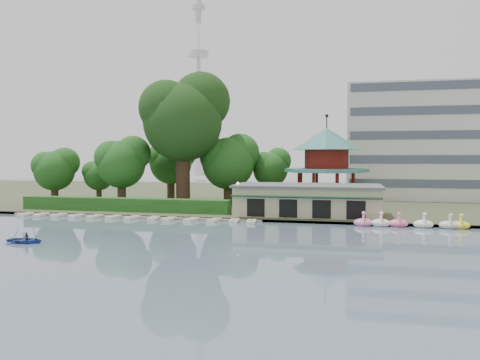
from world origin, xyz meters
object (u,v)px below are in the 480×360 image
(dock, at_px, (133,217))
(big_tree, at_px, (184,115))
(boathouse, at_px, (307,200))
(rowboat_with_passengers, at_px, (25,238))
(pavilion, at_px, (326,159))

(dock, bearing_deg, big_tree, 73.96)
(boathouse, relative_size, rowboat_with_passengers, 3.86)
(pavilion, relative_size, rowboat_with_passengers, 2.80)
(boathouse, xyz_separation_m, rowboat_with_passengers, (-24.00, -23.07, -1.88))
(boathouse, height_order, pavilion, pavilion)
(dock, distance_m, boathouse, 22.62)
(big_tree, bearing_deg, rowboat_with_passengers, -100.00)
(boathouse, distance_m, pavilion, 11.43)
(boathouse, xyz_separation_m, pavilion, (2.00, 10.03, 5.11))
(dock, distance_m, pavilion, 29.14)
(dock, distance_m, big_tree, 18.01)
(dock, xyz_separation_m, pavilion, (24.00, 14.80, 7.36))
(boathouse, bearing_deg, pavilion, 78.72)
(boathouse, bearing_deg, big_tree, 161.74)
(pavilion, xyz_separation_m, big_tree, (-20.84, -3.81, 6.55))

